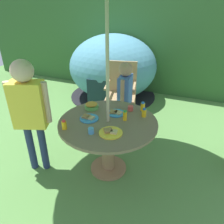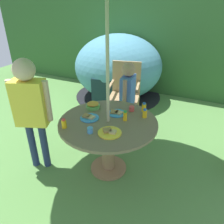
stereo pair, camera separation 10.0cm
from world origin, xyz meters
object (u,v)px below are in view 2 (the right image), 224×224
object	(u,v)px
plate_far_right	(89,117)
cup_near	(90,130)
plate_near_right	(117,113)
garden_table	(108,134)
child_in_yellow_shirt	(30,103)
juice_bottle_near_left	(64,124)
cup_far	(132,109)
juice_bottle_far_left	(125,116)
plate_back_edge	(110,132)
wooden_chair	(125,90)
juice_bottle_center_front	(145,113)
dome_tent	(118,67)
snack_bowl	(93,105)
child_in_blue_shirt	(128,91)
juice_bottle_center_back	(144,107)

from	to	relation	value
plate_far_right	cup_near	size ratio (longest dim) A/B	3.42
plate_near_right	cup_near	size ratio (longest dim) A/B	3.30
garden_table	plate_near_right	distance (m)	0.28
child_in_yellow_shirt	juice_bottle_near_left	size ratio (longest dim) A/B	13.04
cup_near	cup_far	xyz separation A→B (m)	(0.22, 0.65, -0.00)
garden_table	juice_bottle_near_left	xyz separation A→B (m)	(-0.37, -0.32, 0.22)
garden_table	juice_bottle_far_left	bearing A→B (deg)	30.48
plate_back_edge	juice_bottle_near_left	distance (m)	0.50
wooden_chair	juice_bottle_center_front	distance (m)	1.19
dome_tent	child_in_yellow_shirt	size ratio (longest dim) A/B	1.48
plate_back_edge	juice_bottle_far_left	size ratio (longest dim) A/B	2.04
plate_back_edge	cup_far	world-z (taller)	cup_far
plate_far_right	juice_bottle_far_left	bearing A→B (deg)	18.42
wooden_chair	juice_bottle_near_left	world-z (taller)	wooden_chair
snack_bowl	juice_bottle_far_left	xyz separation A→B (m)	(0.49, -0.12, 0.02)
plate_near_right	juice_bottle_near_left	bearing A→B (deg)	-126.15
child_in_yellow_shirt	cup_far	world-z (taller)	child_in_yellow_shirt
juice_bottle_center_front	garden_table	bearing A→B (deg)	-143.29
plate_back_edge	cup_far	bearing A→B (deg)	86.77
child_in_blue_shirt	cup_far	distance (m)	0.55
snack_bowl	cup_near	world-z (taller)	snack_bowl
juice_bottle_far_left	juice_bottle_center_back	size ratio (longest dim) A/B	1.04
dome_tent	juice_bottle_near_left	size ratio (longest dim) A/B	19.24
garden_table	plate_back_edge	distance (m)	0.31
garden_table	cup_far	xyz separation A→B (m)	(0.15, 0.35, 0.20)
snack_bowl	dome_tent	bearing A→B (deg)	104.30
juice_bottle_near_left	dome_tent	bearing A→B (deg)	100.27
child_in_blue_shirt	plate_near_right	bearing A→B (deg)	3.47
child_in_yellow_shirt	juice_bottle_center_back	world-z (taller)	child_in_yellow_shirt
juice_bottle_near_left	juice_bottle_center_back	world-z (taller)	juice_bottle_center_back
plate_back_edge	juice_bottle_center_front	bearing A→B (deg)	64.42
child_in_blue_shirt	plate_near_right	distance (m)	0.65
garden_table	juice_bottle_center_front	size ratio (longest dim) A/B	10.24
plate_near_right	plate_back_edge	world-z (taller)	same
dome_tent	plate_back_edge	bearing A→B (deg)	-75.75
juice_bottle_center_front	cup_far	distance (m)	0.22
garden_table	wooden_chair	distance (m)	1.29
garden_table	juice_bottle_near_left	size ratio (longest dim) A/B	10.50
child_in_yellow_shirt	cup_far	bearing A→B (deg)	13.61
juice_bottle_far_left	garden_table	bearing A→B (deg)	-149.52
wooden_chair	snack_bowl	distance (m)	1.04
wooden_chair	juice_bottle_near_left	xyz separation A→B (m)	(-0.08, -1.58, 0.18)
wooden_chair	plate_near_right	world-z (taller)	wooden_chair
child_in_blue_shirt	snack_bowl	bearing A→B (deg)	-26.30
wooden_chair	juice_bottle_near_left	bearing A→B (deg)	-105.87
wooden_chair	plate_back_edge	xyz separation A→B (m)	(0.41, -1.47, 0.14)
cup_near	plate_near_right	bearing A→B (deg)	80.58
plate_far_right	juice_bottle_center_front	size ratio (longest dim) A/B	1.98
dome_tent	garden_table	bearing A→B (deg)	-76.60
child_in_yellow_shirt	juice_bottle_center_front	xyz separation A→B (m)	(1.17, 0.56, -0.14)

